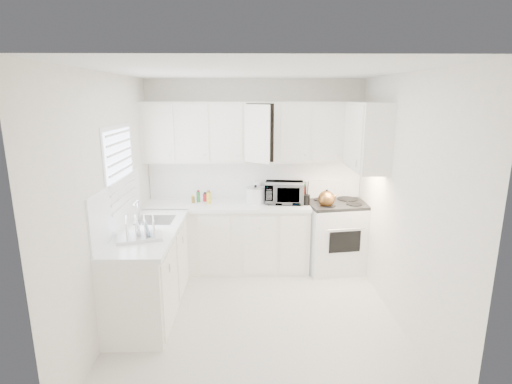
{
  "coord_description": "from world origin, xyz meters",
  "views": [
    {
      "loc": [
        -0.07,
        -3.92,
        2.37
      ],
      "look_at": [
        0.0,
        0.7,
        1.25
      ],
      "focal_mm": 27.82,
      "sensor_mm": 36.0,
      "label": 1
    }
  ],
  "objects_px": {
    "microwave": "(284,190)",
    "utensil_crock": "(306,193)",
    "stove": "(336,227)",
    "tea_kettle": "(326,198)",
    "dish_rack": "(139,227)",
    "rice_cooker": "(255,194)"
  },
  "relations": [
    {
      "from": "microwave",
      "to": "utensil_crock",
      "type": "xyz_separation_m",
      "value": [
        0.29,
        -0.11,
        -0.01
      ]
    },
    {
      "from": "stove",
      "to": "tea_kettle",
      "type": "relative_size",
      "value": 4.47
    },
    {
      "from": "microwave",
      "to": "dish_rack",
      "type": "height_order",
      "value": "microwave"
    },
    {
      "from": "rice_cooker",
      "to": "tea_kettle",
      "type": "bearing_deg",
      "value": -27.2
    },
    {
      "from": "tea_kettle",
      "to": "rice_cooker",
      "type": "height_order",
      "value": "rice_cooker"
    },
    {
      "from": "stove",
      "to": "rice_cooker",
      "type": "height_order",
      "value": "stove"
    },
    {
      "from": "stove",
      "to": "microwave",
      "type": "height_order",
      "value": "microwave"
    },
    {
      "from": "stove",
      "to": "microwave",
      "type": "xyz_separation_m",
      "value": [
        -0.72,
        0.03,
        0.51
      ]
    },
    {
      "from": "stove",
      "to": "dish_rack",
      "type": "xyz_separation_m",
      "value": [
        -2.32,
        -1.34,
        0.46
      ]
    },
    {
      "from": "tea_kettle",
      "to": "dish_rack",
      "type": "relative_size",
      "value": 0.62
    },
    {
      "from": "microwave",
      "to": "rice_cooker",
      "type": "height_order",
      "value": "microwave"
    },
    {
      "from": "utensil_crock",
      "to": "rice_cooker",
      "type": "bearing_deg",
      "value": 171.73
    },
    {
      "from": "stove",
      "to": "utensil_crock",
      "type": "relative_size",
      "value": 3.74
    },
    {
      "from": "utensil_crock",
      "to": "stove",
      "type": "bearing_deg",
      "value": 9.86
    },
    {
      "from": "stove",
      "to": "dish_rack",
      "type": "bearing_deg",
      "value": -159.28
    },
    {
      "from": "stove",
      "to": "utensil_crock",
      "type": "bearing_deg",
      "value": -179.39
    },
    {
      "from": "stove",
      "to": "utensil_crock",
      "type": "xyz_separation_m",
      "value": [
        -0.44,
        -0.08,
        0.5
      ]
    },
    {
      "from": "tea_kettle",
      "to": "dish_rack",
      "type": "height_order",
      "value": "same"
    },
    {
      "from": "tea_kettle",
      "to": "microwave",
      "type": "relative_size",
      "value": 0.54
    },
    {
      "from": "microwave",
      "to": "utensil_crock",
      "type": "bearing_deg",
      "value": -15.6
    },
    {
      "from": "microwave",
      "to": "rice_cooker",
      "type": "distance_m",
      "value": 0.39
    },
    {
      "from": "microwave",
      "to": "stove",
      "type": "bearing_deg",
      "value": 2.32
    }
  ]
}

